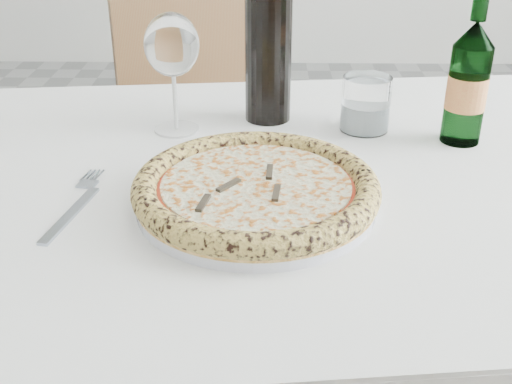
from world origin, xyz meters
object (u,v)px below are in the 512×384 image
dining_table (257,227)px  wine_glass (172,47)px  beer_bottle (468,83)px  tumbler (365,107)px  wine_bottle (268,41)px  plate (256,200)px  chair_far (217,125)px  pizza (256,188)px

dining_table → wine_glass: bearing=130.9°
wine_glass → beer_bottle: 0.46m
tumbler → wine_bottle: size_ratio=0.28×
plate → wine_glass: 0.32m
plate → beer_bottle: bearing=34.6°
beer_bottle → wine_glass: bearing=175.5°
tumbler → wine_bottle: bearing=163.4°
tumbler → wine_glass: bearing=-178.1°
dining_table → beer_bottle: 0.39m
chair_far → beer_bottle: size_ratio=3.93×
chair_far → wine_bottle: bearing=-76.0°
wine_glass → tumbler: bearing=1.9°
dining_table → wine_bottle: size_ratio=4.72×
dining_table → pizza: bearing=-90.0°
wine_glass → tumbler: (0.31, 0.01, -0.10)m
plate → wine_glass: bearing=117.9°
dining_table → plate: size_ratio=4.86×
wine_glass → wine_bottle: (0.15, 0.06, -0.00)m
wine_bottle → wine_glass: bearing=-158.8°
pizza → tumbler: (0.17, 0.27, 0.01)m
plate → beer_bottle: 0.40m
pizza → chair_far: bearing=97.9°
beer_bottle → wine_bottle: (-0.30, 0.09, 0.04)m
tumbler → wine_bottle: wine_bottle is taller
pizza → tumbler: size_ratio=3.55×
pizza → wine_bottle: wine_bottle is taller
dining_table → chair_far: chair_far is taller
dining_table → tumbler: bearing=43.8°
tumbler → beer_bottle: 0.16m
wine_glass → dining_table: bearing=-49.1°
plate → wine_glass: size_ratio=1.59×
wine_bottle → beer_bottle: bearing=-17.2°
wine_glass → tumbler: size_ratio=2.16×
wine_bottle → pizza: bearing=-92.6°
pizza → wine_glass: wine_glass is taller
beer_bottle → plate: bearing=-145.4°
dining_table → tumbler: (0.17, 0.17, 0.13)m
chair_far → plate: size_ratio=3.04×
wine_glass → beer_bottle: beer_bottle is taller
tumbler → beer_bottle: (0.15, -0.05, 0.06)m
wine_glass → tumbler: wine_glass is taller
plate → wine_glass: (-0.14, 0.26, 0.13)m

